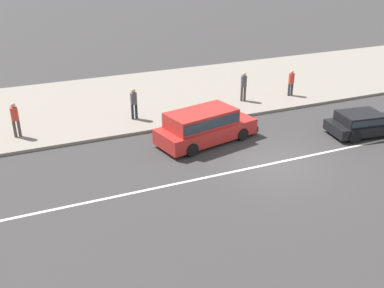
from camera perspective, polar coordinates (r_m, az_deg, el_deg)
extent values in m
plane|color=#383535|center=(19.26, 10.26, -2.44)|extent=(160.00, 160.00, 0.00)
cube|color=silver|center=(19.26, 10.26, -2.43)|extent=(50.40, 0.14, 0.01)
cube|color=gray|center=(27.59, -1.22, 6.57)|extent=(68.00, 10.00, 0.15)
cube|color=black|center=(23.22, 21.13, 2.15)|extent=(3.76, 2.11, 0.48)
cube|color=black|center=(22.85, 20.58, 3.16)|extent=(2.15, 1.74, 0.46)
cube|color=#28333D|center=(22.85, 20.58, 3.16)|extent=(2.07, 1.76, 0.29)
cylinder|color=black|center=(24.48, 22.15, 2.85)|extent=(0.62, 0.30, 0.60)
cylinder|color=black|center=(23.23, 17.77, 2.39)|extent=(0.62, 0.30, 0.60)
cylinder|color=black|center=(22.05, 19.91, 0.87)|extent=(0.62, 0.30, 0.60)
cube|color=red|center=(20.81, 1.82, 1.66)|extent=(4.99, 2.82, 0.70)
cube|color=red|center=(20.38, 1.19, 3.28)|extent=(3.46, 2.31, 0.70)
cube|color=#28333D|center=(20.38, 1.19, 3.28)|extent=(3.34, 2.32, 0.45)
cube|color=black|center=(22.32, 6.72, 2.55)|extent=(0.51, 1.80, 0.28)
cube|color=white|center=(22.62, 5.62, 3.90)|extent=(0.13, 0.25, 0.14)
cube|color=white|center=(21.73, 7.85, 2.90)|extent=(0.13, 0.25, 0.14)
cylinder|color=black|center=(22.37, 3.42, 2.71)|extent=(0.63, 0.34, 0.60)
cylinder|color=black|center=(21.14, 6.41, 1.25)|extent=(0.63, 0.34, 0.60)
cylinder|color=black|center=(20.79, -2.86, 0.96)|extent=(0.63, 0.34, 0.60)
cylinder|color=black|center=(19.46, -0.03, -0.73)|extent=(0.63, 0.34, 0.60)
cylinder|color=#4C4238|center=(22.49, -21.60, 1.81)|extent=(0.14, 0.14, 0.84)
cylinder|color=#4C4238|center=(22.49, -21.09, 1.89)|extent=(0.14, 0.14, 0.84)
cylinder|color=#D63D33|center=(22.23, -21.63, 3.58)|extent=(0.34, 0.34, 0.63)
sphere|color=#D6AD89|center=(22.10, -21.80, 4.61)|extent=(0.23, 0.23, 0.23)
cylinder|color=#333338|center=(27.28, 12.22, 6.80)|extent=(0.14, 0.14, 0.76)
cylinder|color=#333338|center=(27.39, 12.57, 6.84)|extent=(0.14, 0.14, 0.76)
cylinder|color=#D63D33|center=(27.15, 12.52, 8.15)|extent=(0.34, 0.34, 0.57)
sphere|color=#D6AD89|center=(27.04, 12.60, 8.94)|extent=(0.21, 0.21, 0.21)
cylinder|color=#4C4238|center=(25.89, 6.32, 6.34)|extent=(0.14, 0.14, 0.83)
cylinder|color=#4C4238|center=(25.98, 6.71, 6.39)|extent=(0.14, 0.14, 0.83)
cylinder|color=#514C56|center=(25.72, 6.60, 7.90)|extent=(0.34, 0.34, 0.63)
sphere|color=#D6AD89|center=(25.60, 6.64, 8.82)|extent=(0.23, 0.23, 0.23)
cylinder|color=#232838|center=(23.26, -7.57, 4.08)|extent=(0.14, 0.14, 0.80)
cylinder|color=#232838|center=(23.31, -7.09, 4.15)|extent=(0.14, 0.14, 0.80)
cylinder|color=#514C56|center=(23.05, -7.42, 5.75)|extent=(0.34, 0.34, 0.60)
sphere|color=tan|center=(22.92, -7.48, 6.72)|extent=(0.22, 0.22, 0.22)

